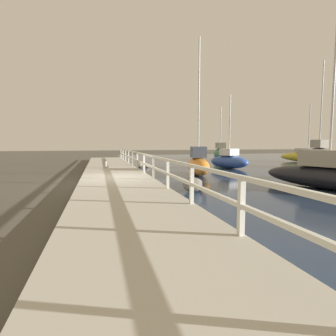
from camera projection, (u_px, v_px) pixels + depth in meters
ground_plane at (117, 183)px, 12.58m from camera, size 120.00×120.00×0.00m
dock_walkway at (117, 180)px, 12.57m from camera, size 3.29×36.00×0.29m
railing at (148, 161)px, 12.88m from camera, size 0.10×32.50×1.05m
boulder_far_strip at (147, 166)px, 20.43m from camera, size 0.37×0.34×0.28m
boulder_downstream at (193, 185)px, 10.16m from camera, size 0.76×0.69×0.57m
boulder_water_edge at (140, 165)px, 20.44m from camera, size 0.45×0.41×0.34m
boulder_mid_strip at (196, 184)px, 10.79m from camera, size 0.60×0.54×0.45m
boulder_near_dock at (139, 164)px, 22.23m from camera, size 0.44×0.40×0.33m
mooring_bollard at (105, 163)px, 17.54m from camera, size 0.23×0.23×0.55m
sailboat_yellow at (308, 156)px, 26.26m from camera, size 2.97×5.78×5.77m
sailboat_gray at (319, 156)px, 20.56m from camera, size 1.25×3.28×8.18m
sailboat_blue at (229, 161)px, 19.72m from camera, size 2.78×3.66×5.46m
sailboat_green at (220, 153)px, 29.40m from camera, size 3.14×5.79×5.96m
sailboat_black at (329, 174)px, 10.76m from camera, size 3.36×5.76×7.55m
sailboat_orange at (198, 164)px, 15.62m from camera, size 2.07×4.36×7.96m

